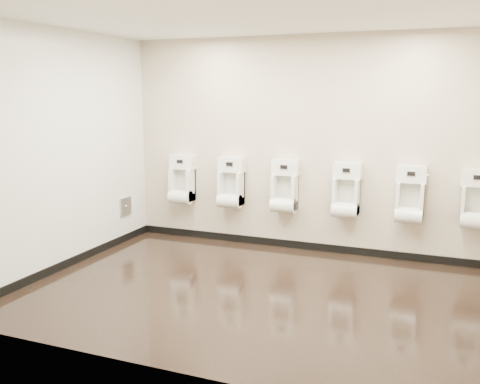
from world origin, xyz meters
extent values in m
cube|color=black|center=(0.00, 0.00, 0.00)|extent=(5.00, 3.50, 0.00)
cube|color=silver|center=(0.00, 0.00, 2.80)|extent=(5.00, 3.50, 0.00)
cube|color=#BEAF95|center=(0.00, 1.75, 1.40)|extent=(5.00, 0.02, 2.80)
cube|color=#BEAF95|center=(0.00, -1.75, 1.40)|extent=(5.00, 0.02, 2.80)
cube|color=#BEAF95|center=(-2.50, 0.00, 1.40)|extent=(0.02, 3.50, 2.80)
cube|color=silver|center=(-2.50, 0.00, 1.40)|extent=(0.01, 3.50, 2.80)
cube|color=black|center=(0.00, 1.74, 0.05)|extent=(5.00, 0.02, 0.10)
cube|color=black|center=(-2.49, 0.00, 0.05)|extent=(0.02, 3.50, 0.10)
cube|color=#9E9EA3|center=(-2.48, 1.20, 0.50)|extent=(0.03, 0.25, 0.25)
cylinder|color=silver|center=(-2.46, 1.20, 0.50)|extent=(0.02, 0.04, 0.04)
cube|color=silver|center=(-1.81, 1.63, 0.78)|extent=(0.32, 0.23, 0.45)
cube|color=silver|center=(-1.81, 1.71, 0.82)|extent=(0.24, 0.01, 0.33)
cylinder|color=silver|center=(-1.81, 1.57, 0.62)|extent=(0.32, 0.19, 0.19)
cube|color=silver|center=(-1.81, 1.67, 1.10)|extent=(0.35, 0.17, 0.19)
cube|color=black|center=(-1.81, 1.58, 1.12)|extent=(0.09, 0.01, 0.05)
cube|color=silver|center=(-1.81, 1.58, 1.12)|extent=(0.11, 0.01, 0.07)
cylinder|color=silver|center=(-1.63, 1.67, 1.10)|extent=(0.01, 0.03, 0.03)
cube|color=silver|center=(-1.05, 1.63, 0.78)|extent=(0.32, 0.23, 0.45)
cube|color=silver|center=(-1.05, 1.71, 0.82)|extent=(0.24, 0.01, 0.33)
cylinder|color=silver|center=(-1.05, 1.57, 0.62)|extent=(0.32, 0.19, 0.19)
cube|color=silver|center=(-1.05, 1.67, 1.10)|extent=(0.35, 0.17, 0.19)
cube|color=black|center=(-1.05, 1.58, 1.12)|extent=(0.09, 0.01, 0.05)
cube|color=silver|center=(-1.05, 1.58, 1.12)|extent=(0.11, 0.01, 0.07)
cylinder|color=silver|center=(-0.87, 1.67, 1.10)|extent=(0.01, 0.03, 0.03)
cube|color=silver|center=(-0.29, 1.63, 0.78)|extent=(0.32, 0.23, 0.45)
cube|color=silver|center=(-0.29, 1.71, 0.82)|extent=(0.24, 0.01, 0.33)
cylinder|color=silver|center=(-0.29, 1.57, 0.62)|extent=(0.32, 0.19, 0.19)
cube|color=silver|center=(-0.29, 1.67, 1.10)|extent=(0.35, 0.17, 0.19)
cube|color=black|center=(-0.29, 1.58, 1.12)|extent=(0.09, 0.01, 0.05)
cube|color=silver|center=(-0.29, 1.58, 1.12)|extent=(0.11, 0.01, 0.07)
cylinder|color=silver|center=(-0.10, 1.67, 1.10)|extent=(0.01, 0.03, 0.03)
cube|color=silver|center=(0.53, 1.63, 0.78)|extent=(0.32, 0.23, 0.45)
cube|color=silver|center=(0.53, 1.71, 0.82)|extent=(0.24, 0.01, 0.33)
cylinder|color=silver|center=(0.53, 1.57, 0.62)|extent=(0.32, 0.19, 0.19)
cube|color=silver|center=(0.53, 1.67, 1.10)|extent=(0.35, 0.17, 0.19)
cube|color=black|center=(0.53, 1.58, 1.12)|extent=(0.09, 0.01, 0.05)
cube|color=silver|center=(0.53, 1.58, 1.12)|extent=(0.11, 0.01, 0.07)
cylinder|color=silver|center=(0.71, 1.67, 1.10)|extent=(0.01, 0.03, 0.03)
cube|color=silver|center=(1.30, 1.63, 0.78)|extent=(0.32, 0.23, 0.45)
cube|color=silver|center=(1.30, 1.71, 0.82)|extent=(0.24, 0.01, 0.33)
cylinder|color=silver|center=(1.30, 1.57, 0.62)|extent=(0.32, 0.19, 0.19)
cube|color=silver|center=(1.30, 1.67, 1.10)|extent=(0.35, 0.17, 0.19)
cube|color=black|center=(1.30, 1.58, 1.12)|extent=(0.09, 0.01, 0.05)
cube|color=silver|center=(1.30, 1.58, 1.12)|extent=(0.11, 0.01, 0.07)
cylinder|color=silver|center=(1.48, 1.67, 1.10)|extent=(0.01, 0.03, 0.03)
cube|color=silver|center=(2.03, 1.63, 0.78)|extent=(0.32, 0.23, 0.45)
cube|color=silver|center=(2.03, 1.71, 0.82)|extent=(0.24, 0.01, 0.33)
cylinder|color=silver|center=(2.03, 1.57, 0.62)|extent=(0.32, 0.19, 0.19)
cube|color=silver|center=(2.03, 1.67, 1.10)|extent=(0.35, 0.17, 0.19)
cube|color=black|center=(2.03, 1.58, 1.12)|extent=(0.09, 0.01, 0.05)
cube|color=silver|center=(2.03, 1.58, 1.12)|extent=(0.11, 0.01, 0.07)
camera|label=1|loc=(1.74, -5.01, 2.08)|focal=40.00mm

